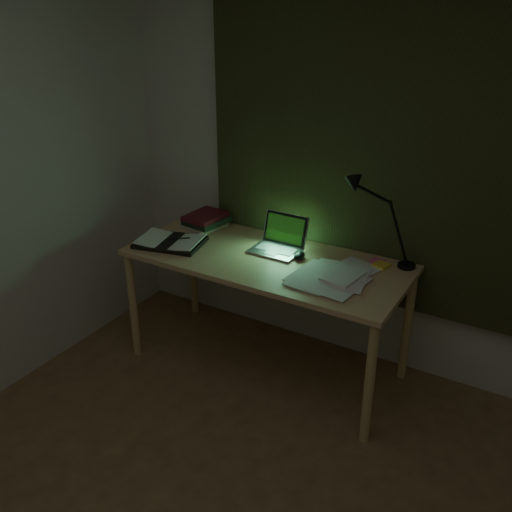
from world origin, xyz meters
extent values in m
cube|color=silver|center=(0.00, 2.00, 1.25)|extent=(3.50, 0.00, 2.50)
cube|color=#2A3018|center=(0.00, 1.96, 1.45)|extent=(2.20, 0.06, 2.00)
ellipsoid|color=black|center=(-0.34, 1.65, 0.78)|extent=(0.09, 0.12, 0.04)
cube|color=yellow|center=(0.11, 1.78, 0.77)|extent=(0.10, 0.10, 0.02)
cube|color=#FE6292|center=(0.07, 1.82, 0.77)|extent=(0.08, 0.08, 0.02)
camera|label=1|loc=(0.98, -1.10, 2.18)|focal=40.00mm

